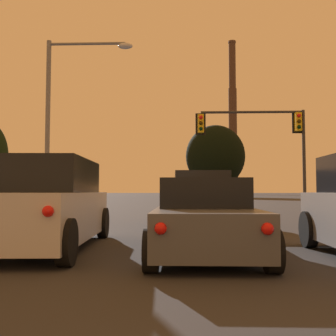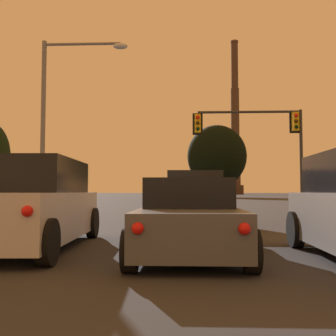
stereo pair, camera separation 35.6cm
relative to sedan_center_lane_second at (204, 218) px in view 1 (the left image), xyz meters
name	(u,v)px [view 1 (the left image)]	position (x,y,z in m)	size (l,w,h in m)	color
sedan_center_lane_second	(204,218)	(0.00, 0.00, 0.00)	(1.99, 4.71, 1.43)	#4C4F54
suv_center_lane_front	(200,200)	(0.24, 6.04, 0.23)	(2.20, 4.94, 1.86)	gray
suv_left_lane_second	(44,205)	(-3.28, 0.37, 0.23)	(2.32, 4.98, 1.86)	silver
traffic_light_overhead_right	(267,133)	(4.39, 14.39, 3.77)	(6.25, 0.50, 5.77)	#2D2D30
street_lamp	(63,106)	(-5.55, 8.92, 4.22)	(3.78, 0.36, 7.77)	slate
smokestack	(233,134)	(18.89, 137.91, 21.95)	(5.69, 5.69, 57.78)	#3C2B22
treeline_far_right	(215,156)	(6.51, 71.58, 7.60)	(11.93, 10.74, 14.58)	black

